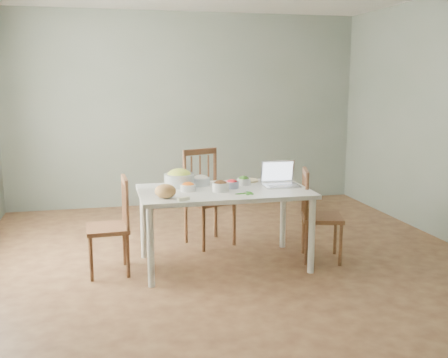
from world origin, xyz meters
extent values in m
cube|color=#482A1C|center=(0.00, 0.00, 0.00)|extent=(5.00, 5.00, 0.00)
cube|color=gray|center=(0.00, 2.50, 1.35)|extent=(5.00, 0.00, 2.70)
cube|color=gray|center=(0.00, -2.50, 1.35)|extent=(5.00, 0.00, 2.70)
ellipsoid|color=tan|center=(-0.66, -0.38, 0.81)|extent=(0.23, 0.23, 0.12)
cube|color=#FCF6CB|center=(-0.52, -0.52, 0.76)|extent=(0.11, 0.07, 0.03)
cylinder|color=beige|center=(0.25, 0.18, 0.76)|extent=(0.24, 0.24, 0.02)
camera|label=1|loc=(-1.17, -4.81, 1.76)|focal=41.48mm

